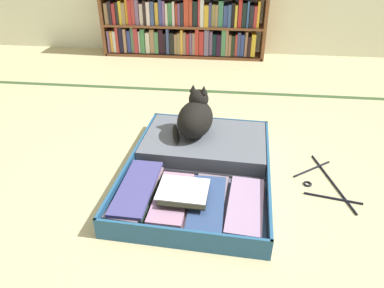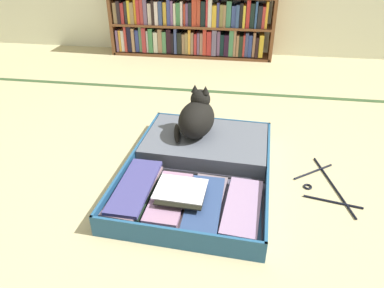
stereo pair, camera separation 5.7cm
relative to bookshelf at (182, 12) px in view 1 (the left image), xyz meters
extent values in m
plane|color=tan|center=(0.42, -2.26, -0.41)|extent=(10.00, 10.00, 0.00)
cube|color=#304B29|center=(0.42, -0.92, -0.41)|extent=(4.80, 0.05, 0.00)
cube|color=brown|center=(-0.76, 0.00, 0.01)|extent=(0.03, 0.24, 0.85)
cube|color=brown|center=(0.78, 0.00, 0.01)|extent=(0.03, 0.24, 0.85)
cube|color=brown|center=(0.01, 0.00, -0.40)|extent=(1.54, 0.24, 0.02)
cube|color=brown|center=(0.01, 0.00, -0.12)|extent=(1.51, 0.24, 0.02)
cube|color=slate|center=(-0.72, -0.01, -0.28)|extent=(0.02, 0.21, 0.21)
cube|color=gold|center=(-0.69, 0.00, -0.28)|extent=(0.02, 0.21, 0.20)
cube|color=silver|center=(-0.66, 0.00, -0.28)|extent=(0.03, 0.21, 0.20)
cube|color=#B83834|center=(-0.63, -0.01, -0.26)|extent=(0.02, 0.21, 0.24)
cube|color=black|center=(-0.60, 0.00, -0.26)|extent=(0.04, 0.21, 0.24)
cube|color=#A57E5F|center=(-0.56, 0.00, -0.26)|extent=(0.03, 0.21, 0.23)
cube|color=#333F91|center=(-0.52, 0.01, -0.27)|extent=(0.04, 0.21, 0.21)
cube|color=#4B7453|center=(-0.48, 0.01, -0.26)|extent=(0.03, 0.21, 0.25)
cube|color=#AE353B|center=(-0.45, 0.00, -0.26)|extent=(0.04, 0.21, 0.24)
cube|color=silver|center=(-0.41, 0.01, -0.28)|extent=(0.02, 0.21, 0.21)
cube|color=#418551|center=(-0.38, 0.00, -0.26)|extent=(0.04, 0.21, 0.23)
cube|color=beige|center=(-0.33, 0.00, -0.28)|extent=(0.04, 0.21, 0.20)
cube|color=#9C785A|center=(-0.29, 0.01, -0.27)|extent=(0.04, 0.21, 0.23)
cube|color=#4B8658|center=(-0.24, 0.00, -0.28)|extent=(0.04, 0.21, 0.21)
cube|color=black|center=(-0.20, 0.01, -0.27)|extent=(0.04, 0.21, 0.23)
cube|color=black|center=(-0.16, 0.00, -0.28)|extent=(0.03, 0.21, 0.19)
cube|color=#3D4C86|center=(-0.13, 0.00, -0.26)|extent=(0.03, 0.21, 0.24)
cube|color=black|center=(-0.09, 0.00, -0.28)|extent=(0.04, 0.21, 0.20)
cube|color=#967555|center=(-0.05, 0.01, -0.28)|extent=(0.03, 0.21, 0.19)
cube|color=#917F51|center=(-0.02, 0.00, -0.28)|extent=(0.03, 0.21, 0.20)
cube|color=gold|center=(0.01, 0.00, -0.26)|extent=(0.02, 0.21, 0.23)
cube|color=#92755B|center=(0.03, 0.00, -0.27)|extent=(0.03, 0.21, 0.21)
cube|color=#B12F33|center=(0.06, 0.00, -0.28)|extent=(0.03, 0.21, 0.20)
cube|color=slate|center=(0.09, 0.01, -0.28)|extent=(0.02, 0.21, 0.20)
cube|color=#926E63|center=(0.12, 0.00, -0.28)|extent=(0.03, 0.21, 0.21)
cube|color=#C0362B|center=(0.15, 0.00, -0.26)|extent=(0.03, 0.21, 0.25)
cube|color=#B92E2E|center=(0.20, 0.00, -0.27)|extent=(0.04, 0.21, 0.23)
cube|color=slate|center=(0.25, -0.01, -0.26)|extent=(0.04, 0.21, 0.24)
cube|color=slate|center=(0.29, 0.01, -0.27)|extent=(0.03, 0.21, 0.23)
cube|color=#122A2D|center=(0.32, 0.00, -0.28)|extent=(0.04, 0.21, 0.20)
cube|color=#27122A|center=(0.36, -0.01, -0.28)|extent=(0.04, 0.21, 0.20)
cube|color=#47855A|center=(0.41, 0.00, -0.26)|extent=(0.04, 0.21, 0.24)
cube|color=#9D755B|center=(0.44, 0.00, -0.26)|extent=(0.02, 0.21, 0.24)
cube|color=#9F7451|center=(0.47, 0.00, -0.28)|extent=(0.02, 0.21, 0.20)
cube|color=black|center=(0.50, 0.00, -0.28)|extent=(0.04, 0.21, 0.19)
cube|color=#C33735|center=(0.53, 0.00, -0.28)|extent=(0.02, 0.21, 0.20)
cube|color=#3E4A82|center=(0.56, 0.01, -0.27)|extent=(0.03, 0.21, 0.22)
cube|color=#2F418B|center=(0.59, 0.00, -0.28)|extent=(0.03, 0.21, 0.20)
cube|color=#A47559|center=(0.62, 0.00, -0.26)|extent=(0.02, 0.21, 0.23)
cube|color=black|center=(0.65, -0.01, -0.29)|extent=(0.03, 0.21, 0.19)
cube|color=gold|center=(0.69, 0.00, -0.27)|extent=(0.04, 0.21, 0.21)
cube|color=#8D7251|center=(-0.71, 0.00, -0.02)|extent=(0.04, 0.21, 0.19)
cube|color=black|center=(-0.67, -0.01, -0.01)|extent=(0.03, 0.21, 0.21)
cube|color=#AC2F33|center=(-0.64, 0.00, -0.02)|extent=(0.03, 0.21, 0.19)
cube|color=#28272E|center=(-0.61, 0.01, -0.01)|extent=(0.03, 0.21, 0.20)
cube|color=gold|center=(-0.58, 0.00, 0.00)|extent=(0.03, 0.21, 0.21)
cube|color=#957B57|center=(-0.55, 0.00, -0.01)|extent=(0.04, 0.21, 0.20)
cube|color=gold|center=(-0.52, 0.01, 0.01)|extent=(0.02, 0.21, 0.24)
cube|color=#BE2F34|center=(-0.49, 0.00, 0.00)|extent=(0.03, 0.21, 0.22)
cube|color=#B53F3E|center=(-0.45, 0.00, 0.01)|extent=(0.03, 0.21, 0.24)
cube|color=slate|center=(-0.41, 0.00, 0.01)|extent=(0.03, 0.21, 0.24)
cube|color=beige|center=(-0.38, 0.01, -0.02)|extent=(0.03, 0.21, 0.19)
cube|color=black|center=(-0.34, -0.01, 0.00)|extent=(0.03, 0.21, 0.22)
cube|color=silver|center=(-0.31, -0.01, -0.01)|extent=(0.04, 0.21, 0.21)
cube|color=#3A4D84|center=(-0.27, -0.01, 0.00)|extent=(0.03, 0.21, 0.21)
cube|color=gold|center=(-0.23, 0.01, -0.01)|extent=(0.03, 0.21, 0.20)
cube|color=#3B4391|center=(-0.19, 0.00, 0.01)|extent=(0.03, 0.21, 0.24)
cube|color=#7E5794|center=(-0.16, 0.00, 0.00)|extent=(0.02, 0.21, 0.22)
cube|color=beige|center=(-0.13, 0.00, -0.01)|extent=(0.02, 0.21, 0.20)
cube|color=#458455|center=(-0.10, 0.01, -0.01)|extent=(0.04, 0.21, 0.20)
cube|color=silver|center=(-0.07, 0.00, 0.00)|extent=(0.02, 0.21, 0.22)
cube|color=#B13C2D|center=(-0.04, 0.01, -0.01)|extent=(0.02, 0.21, 0.19)
cube|color=#744E85|center=(-0.02, 0.01, -0.01)|extent=(0.02, 0.21, 0.20)
cube|color=#1E222A|center=(0.01, 0.00, -0.01)|extent=(0.03, 0.21, 0.21)
cube|color=#BF3F2B|center=(0.05, 0.00, 0.01)|extent=(0.04, 0.21, 0.24)
cube|color=#B9422D|center=(0.09, 0.01, 0.01)|extent=(0.04, 0.21, 0.24)
cube|color=black|center=(0.13, 0.00, 0.00)|extent=(0.04, 0.21, 0.22)
cube|color=#C2343C|center=(0.17, 0.00, 0.01)|extent=(0.02, 0.21, 0.24)
cube|color=silver|center=(0.20, -0.01, 0.01)|extent=(0.03, 0.21, 0.24)
cube|color=gold|center=(0.24, -0.01, -0.02)|extent=(0.04, 0.21, 0.19)
cube|color=#3F4186|center=(0.27, -0.01, 0.00)|extent=(0.02, 0.21, 0.21)
cube|color=olive|center=(0.30, 0.01, -0.01)|extent=(0.03, 0.21, 0.20)
cube|color=#997755|center=(0.33, 0.00, -0.01)|extent=(0.02, 0.21, 0.20)
cube|color=#408065|center=(0.37, 0.00, 0.00)|extent=(0.04, 0.21, 0.23)
cube|color=#384B91|center=(0.42, 0.01, -0.02)|extent=(0.04, 0.21, 0.19)
cube|color=#35528A|center=(0.45, -0.01, -0.01)|extent=(0.03, 0.21, 0.20)
cube|color=black|center=(0.49, 0.00, 0.00)|extent=(0.03, 0.21, 0.21)
cube|color=gold|center=(0.51, -0.01, -0.01)|extent=(0.02, 0.21, 0.20)
cube|color=#B72D2C|center=(0.55, 0.00, 0.01)|extent=(0.03, 0.21, 0.24)
cube|color=black|center=(0.59, 0.00, 0.00)|extent=(0.04, 0.21, 0.22)
cube|color=#305394|center=(0.62, 0.00, 0.01)|extent=(0.02, 0.21, 0.23)
cube|color=#222228|center=(0.65, 0.00, -0.01)|extent=(0.04, 0.21, 0.19)
cube|color=#B73536|center=(0.69, 0.00, -0.02)|extent=(0.03, 0.21, 0.19)
cube|color=gold|center=(0.71, 0.00, 0.01)|extent=(0.02, 0.21, 0.23)
cube|color=#21517D|center=(0.35, -2.27, -0.41)|extent=(0.70, 0.51, 0.01)
cube|color=#21517D|center=(0.34, -2.50, -0.36)|extent=(0.68, 0.05, 0.10)
cube|color=#21517D|center=(0.02, -2.25, -0.36)|extent=(0.04, 0.47, 0.10)
cube|color=#21517D|center=(0.69, -2.29, -0.36)|extent=(0.04, 0.47, 0.10)
cube|color=#494759|center=(0.35, -2.27, -0.40)|extent=(0.68, 0.48, 0.01)
cube|color=#21517D|center=(0.37, -1.80, -0.41)|extent=(0.70, 0.51, 0.01)
cube|color=#21517D|center=(0.39, -1.57, -0.36)|extent=(0.68, 0.05, 0.10)
cube|color=#21517D|center=(0.04, -1.78, -0.36)|extent=(0.04, 0.47, 0.10)
cube|color=#21517D|center=(0.71, -1.81, -0.36)|extent=(0.04, 0.47, 0.10)
cube|color=#494759|center=(0.37, -1.80, -0.40)|extent=(0.68, 0.48, 0.01)
cylinder|color=black|center=(0.36, -2.03, -0.40)|extent=(0.66, 0.05, 0.02)
cube|color=#281C26|center=(0.11, -2.25, -0.38)|extent=(0.16, 0.36, 0.02)
cube|color=black|center=(0.11, -2.26, -0.36)|extent=(0.16, 0.35, 0.02)
cube|color=slate|center=(0.11, -2.25, -0.35)|extent=(0.18, 0.40, 0.02)
cube|color=#3E3D7C|center=(0.11, -2.25, -0.33)|extent=(0.16, 0.40, 0.02)
cube|color=#7B6F5C|center=(0.28, -2.27, -0.38)|extent=(0.16, 0.34, 0.02)
cube|color=#9C7594|center=(0.27, -2.26, -0.36)|extent=(0.16, 0.35, 0.02)
cube|color=slate|center=(0.43, -2.27, -0.38)|extent=(0.18, 0.41, 0.02)
cube|color=navy|center=(0.42, -2.28, -0.36)|extent=(0.15, 0.37, 0.01)
cube|color=navy|center=(0.59, -2.28, -0.38)|extent=(0.15, 0.39, 0.02)
cube|color=#93799D|center=(0.59, -2.28, -0.36)|extent=(0.18, 0.38, 0.02)
cube|color=white|center=(0.32, -2.25, -0.32)|extent=(0.23, 0.19, 0.01)
cube|color=black|center=(0.32, -2.28, -0.33)|extent=(0.21, 0.17, 0.01)
cube|color=#545A66|center=(0.37, -1.80, -0.36)|extent=(0.67, 0.47, 0.09)
cylinder|color=black|center=(0.20, -1.57, -0.36)|extent=(0.02, 0.02, 0.09)
cylinder|color=black|center=(0.57, -1.59, -0.36)|extent=(0.02, 0.02, 0.09)
cube|color=red|center=(0.15, -2.48, -0.36)|extent=(0.03, 0.00, 0.02)
cube|color=#2B833F|center=(0.31, -2.49, -0.37)|extent=(0.03, 0.00, 0.03)
ellipsoid|color=black|center=(0.32, -1.79, -0.22)|extent=(0.23, 0.30, 0.19)
ellipsoid|color=black|center=(0.33, -1.71, -0.26)|extent=(0.14, 0.12, 0.10)
sphere|color=black|center=(0.33, -1.73, -0.13)|extent=(0.11, 0.11, 0.11)
cone|color=black|center=(0.36, -1.74, -0.07)|extent=(0.04, 0.04, 0.04)
cone|color=black|center=(0.30, -1.73, -0.07)|extent=(0.04, 0.04, 0.04)
sphere|color=yellow|center=(0.36, -1.69, -0.12)|extent=(0.02, 0.02, 0.02)
sphere|color=yellow|center=(0.32, -1.68, -0.12)|extent=(0.02, 0.02, 0.02)
ellipsoid|color=black|center=(0.22, -1.81, -0.29)|extent=(0.07, 0.20, 0.03)
cylinder|color=black|center=(1.02, -2.01, -0.41)|extent=(0.12, 0.46, 0.01)
cylinder|color=black|center=(0.99, -2.13, -0.41)|extent=(0.25, 0.06, 0.01)
cylinder|color=black|center=(0.94, -1.90, -0.41)|extent=(0.21, 0.16, 0.01)
torus|color=black|center=(0.89, -2.03, -0.41)|extent=(0.05, 0.05, 0.01)
camera|label=1|loc=(0.49, -3.42, 0.62)|focal=32.35mm
camera|label=2|loc=(0.55, -3.41, 0.62)|focal=32.35mm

